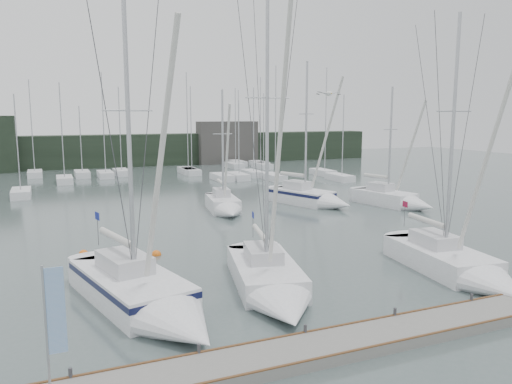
{
  "coord_description": "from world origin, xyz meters",
  "views": [
    {
      "loc": [
        -10.31,
        -19.06,
        8.24
      ],
      "look_at": [
        -0.1,
        5.0,
        4.14
      ],
      "focal_mm": 35.0,
      "sensor_mm": 36.0,
      "label": 1
    }
  ],
  "objects_px": {
    "sailboat_mid_c": "(225,207)",
    "buoy_a": "(156,255)",
    "sailboat_near_left": "(150,300)",
    "dock_banner": "(53,318)",
    "sailboat_near_center": "(273,287)",
    "sailboat_near_right": "(464,270)",
    "sailboat_mid_e": "(398,200)",
    "buoy_c": "(84,255)",
    "sailboat_mid_d": "(314,198)"
  },
  "relations": [
    {
      "from": "sailboat_mid_d",
      "to": "buoy_c",
      "type": "relative_size",
      "value": 24.12
    },
    {
      "from": "sailboat_mid_e",
      "to": "dock_banner",
      "type": "xyz_separation_m",
      "value": [
        -28.91,
        -21.13,
        2.04
      ]
    },
    {
      "from": "buoy_a",
      "to": "dock_banner",
      "type": "xyz_separation_m",
      "value": [
        -5.77,
        -14.19,
        2.62
      ]
    },
    {
      "from": "sailboat_mid_d",
      "to": "dock_banner",
      "type": "distance_m",
      "value": 33.41
    },
    {
      "from": "sailboat_near_right",
      "to": "buoy_c",
      "type": "relative_size",
      "value": 24.84
    },
    {
      "from": "sailboat_mid_c",
      "to": "sailboat_near_left",
      "type": "bearing_deg",
      "value": -109.16
    },
    {
      "from": "sailboat_near_left",
      "to": "sailboat_mid_c",
      "type": "relative_size",
      "value": 1.3
    },
    {
      "from": "sailboat_mid_c",
      "to": "sailboat_mid_e",
      "type": "height_order",
      "value": "sailboat_mid_e"
    },
    {
      "from": "sailboat_near_center",
      "to": "sailboat_mid_d",
      "type": "distance_m",
      "value": 23.57
    },
    {
      "from": "sailboat_near_left",
      "to": "sailboat_mid_e",
      "type": "distance_m",
      "value": 29.67
    },
    {
      "from": "buoy_a",
      "to": "dock_banner",
      "type": "bearing_deg",
      "value": -112.13
    },
    {
      "from": "buoy_c",
      "to": "sailboat_mid_d",
      "type": "bearing_deg",
      "value": 23.0
    },
    {
      "from": "buoy_c",
      "to": "sailboat_near_right",
      "type": "bearing_deg",
      "value": -35.5
    },
    {
      "from": "sailboat_near_center",
      "to": "buoy_a",
      "type": "height_order",
      "value": "sailboat_near_center"
    },
    {
      "from": "sailboat_mid_e",
      "to": "buoy_c",
      "type": "xyz_separation_m",
      "value": [
        -27.08,
        -5.14,
        -0.58
      ]
    },
    {
      "from": "sailboat_mid_d",
      "to": "dock_banner",
      "type": "height_order",
      "value": "sailboat_mid_d"
    },
    {
      "from": "sailboat_mid_d",
      "to": "sailboat_mid_e",
      "type": "bearing_deg",
      "value": -49.37
    },
    {
      "from": "sailboat_mid_c",
      "to": "dock_banner",
      "type": "distance_m",
      "value": 28.14
    },
    {
      "from": "sailboat_near_right",
      "to": "sailboat_mid_d",
      "type": "bearing_deg",
      "value": 87.89
    },
    {
      "from": "buoy_c",
      "to": "dock_banner",
      "type": "bearing_deg",
      "value": -96.53
    },
    {
      "from": "sailboat_near_right",
      "to": "sailboat_near_left",
      "type": "bearing_deg",
      "value": -179.69
    },
    {
      "from": "buoy_c",
      "to": "sailboat_near_center",
      "type": "bearing_deg",
      "value": -55.7
    },
    {
      "from": "buoy_a",
      "to": "buoy_c",
      "type": "bearing_deg",
      "value": 155.52
    },
    {
      "from": "sailboat_mid_e",
      "to": "dock_banner",
      "type": "distance_m",
      "value": 35.86
    },
    {
      "from": "sailboat_mid_d",
      "to": "sailboat_mid_e",
      "type": "height_order",
      "value": "sailboat_mid_d"
    },
    {
      "from": "sailboat_mid_d",
      "to": "buoy_a",
      "type": "height_order",
      "value": "sailboat_mid_d"
    },
    {
      "from": "sailboat_mid_c",
      "to": "sailboat_mid_e",
      "type": "relative_size",
      "value": 0.96
    },
    {
      "from": "sailboat_mid_e",
      "to": "buoy_a",
      "type": "distance_m",
      "value": 24.16
    },
    {
      "from": "sailboat_near_left",
      "to": "sailboat_near_center",
      "type": "relative_size",
      "value": 0.93
    },
    {
      "from": "sailboat_mid_c",
      "to": "buoy_a",
      "type": "xyz_separation_m",
      "value": [
        -7.97,
        -10.28,
        -0.56
      ]
    },
    {
      "from": "sailboat_mid_c",
      "to": "sailboat_mid_e",
      "type": "xyz_separation_m",
      "value": [
        15.16,
        -3.34,
        0.03
      ]
    },
    {
      "from": "sailboat_near_left",
      "to": "buoy_a",
      "type": "height_order",
      "value": "sailboat_near_left"
    },
    {
      "from": "sailboat_near_center",
      "to": "dock_banner",
      "type": "distance_m",
      "value": 10.77
    },
    {
      "from": "buoy_c",
      "to": "sailboat_mid_c",
      "type": "bearing_deg",
      "value": 35.46
    },
    {
      "from": "sailboat_mid_c",
      "to": "buoy_c",
      "type": "relative_size",
      "value": 19.12
    },
    {
      "from": "sailboat_near_left",
      "to": "buoy_c",
      "type": "relative_size",
      "value": 24.81
    },
    {
      "from": "sailboat_mid_c",
      "to": "dock_banner",
      "type": "height_order",
      "value": "sailboat_mid_c"
    },
    {
      "from": "buoy_a",
      "to": "sailboat_near_left",
      "type": "bearing_deg",
      "value": -103.39
    },
    {
      "from": "sailboat_mid_d",
      "to": "buoy_c",
      "type": "bearing_deg",
      "value": -177.53
    },
    {
      "from": "sailboat_near_center",
      "to": "buoy_a",
      "type": "xyz_separation_m",
      "value": [
        -3.43,
        9.01,
        -0.52
      ]
    },
    {
      "from": "sailboat_near_right",
      "to": "sailboat_mid_e",
      "type": "height_order",
      "value": "sailboat_near_right"
    },
    {
      "from": "buoy_a",
      "to": "dock_banner",
      "type": "height_order",
      "value": "dock_banner"
    },
    {
      "from": "sailboat_mid_d",
      "to": "buoy_a",
      "type": "bearing_deg",
      "value": -168.19
    },
    {
      "from": "sailboat_near_left",
      "to": "dock_banner",
      "type": "distance_m",
      "value": 6.91
    },
    {
      "from": "sailboat_near_right",
      "to": "buoy_a",
      "type": "height_order",
      "value": "sailboat_near_right"
    },
    {
      "from": "sailboat_near_left",
      "to": "sailboat_near_center",
      "type": "bearing_deg",
      "value": -17.04
    },
    {
      "from": "sailboat_near_right",
      "to": "dock_banner",
      "type": "distance_m",
      "value": 19.52
    },
    {
      "from": "sailboat_near_left",
      "to": "sailboat_near_center",
      "type": "xyz_separation_m",
      "value": [
        5.51,
        -0.3,
        -0.11
      ]
    },
    {
      "from": "sailboat_near_left",
      "to": "sailboat_mid_e",
      "type": "xyz_separation_m",
      "value": [
        25.21,
        15.65,
        -0.05
      ]
    },
    {
      "from": "dock_banner",
      "to": "sailboat_near_right",
      "type": "bearing_deg",
      "value": 10.45
    }
  ]
}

